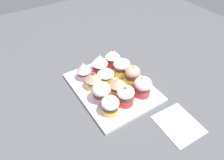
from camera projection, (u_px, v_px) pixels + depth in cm
name	position (u px, v px, depth cm)	size (l,w,h in cm)	color
ground_plane	(112.00, 91.00, 78.32)	(180.00, 180.00, 3.00)	#4C4C51
baking_tray	(112.00, 87.00, 76.90)	(32.70, 25.99, 1.20)	silver
cupcake_0	(143.00, 86.00, 70.72)	(6.24, 6.24, 7.73)	#D1333D
cupcake_1	(132.00, 75.00, 75.30)	(5.67, 5.67, 7.99)	#EFC651
cupcake_2	(122.00, 67.00, 79.18)	(6.61, 6.61, 6.75)	#EFC651
cupcake_3	(112.00, 57.00, 83.45)	(6.13, 6.13, 7.79)	#D1333D
cupcake_4	(125.00, 95.00, 67.90)	(6.01, 6.01, 7.53)	#D1333D
cupcake_5	(118.00, 85.00, 72.01)	(5.95, 5.95, 6.57)	#EFC651
cupcake_6	(106.00, 74.00, 76.03)	(6.45, 6.45, 6.77)	#EFC651
cupcake_7	(100.00, 63.00, 79.84)	(6.44, 6.44, 8.28)	#D1333D
cupcake_8	(110.00, 105.00, 65.20)	(5.91, 5.91, 6.70)	#EFC651
cupcake_9	(101.00, 92.00, 68.83)	(6.50, 6.50, 7.67)	pink
cupcake_10	(93.00, 80.00, 73.76)	(6.03, 6.03, 7.28)	#EFC651
cupcake_11	(84.00, 71.00, 77.25)	(5.49, 5.49, 7.40)	pink
napkin	(179.00, 124.00, 64.87)	(13.71, 11.89, 0.60)	white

